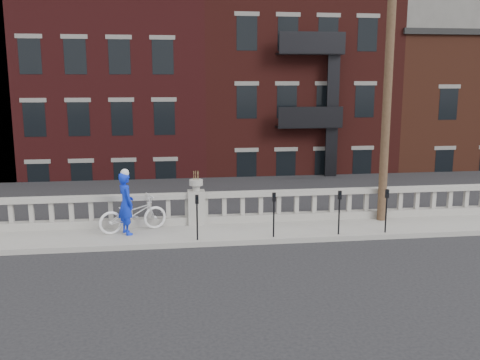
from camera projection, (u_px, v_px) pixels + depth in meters
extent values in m
plane|color=black|center=(205.00, 270.00, 13.74)|extent=(120.00, 120.00, 0.00)
cube|color=gray|center=(198.00, 234.00, 16.64)|extent=(32.00, 2.20, 0.15)
cube|color=gray|center=(197.00, 220.00, 17.53)|extent=(28.00, 0.34, 0.25)
cube|color=gray|center=(196.00, 195.00, 17.37)|extent=(28.00, 0.34, 0.16)
cube|color=gray|center=(196.00, 207.00, 17.45)|extent=(0.55, 0.55, 1.10)
cylinder|color=gray|center=(196.00, 188.00, 17.33)|extent=(0.24, 0.24, 0.20)
cylinder|color=gray|center=(196.00, 182.00, 17.29)|extent=(0.44, 0.44, 0.18)
cube|color=#605E59|center=(197.00, 293.00, 18.38)|extent=(36.00, 0.50, 5.15)
cube|color=black|center=(181.00, 215.00, 39.98)|extent=(80.00, 44.00, 0.50)
cube|color=#595651|center=(144.00, 270.00, 22.26)|extent=(16.00, 7.00, 4.00)
cube|color=#595651|center=(423.00, 88.00, 47.98)|extent=(14.00, 14.00, 18.00)
cube|color=#401213|center=(115.00, 126.00, 32.24)|extent=(10.00, 14.00, 14.00)
cube|color=black|center=(110.00, 3.00, 30.90)|extent=(10.30, 14.30, 0.30)
cube|color=#3D1310|center=(278.00, 112.00, 33.43)|extent=(10.00, 14.00, 15.50)
cube|color=#4E2417|center=(426.00, 138.00, 35.09)|extent=(10.00, 14.00, 12.00)
cube|color=black|center=(433.00, 41.00, 33.94)|extent=(10.30, 14.30, 0.30)
cylinder|color=#422D1E|center=(389.00, 69.00, 17.10)|extent=(0.28, 0.28, 10.00)
cylinder|color=black|center=(197.00, 222.00, 15.69)|extent=(0.05, 0.05, 1.10)
cube|color=black|center=(197.00, 199.00, 15.56)|extent=(0.10, 0.08, 0.26)
cube|color=black|center=(197.00, 198.00, 15.51)|extent=(0.06, 0.01, 0.08)
cylinder|color=black|center=(274.00, 219.00, 15.99)|extent=(0.05, 0.05, 1.10)
cube|color=black|center=(274.00, 197.00, 15.86)|extent=(0.10, 0.08, 0.26)
cube|color=black|center=(274.00, 196.00, 15.81)|extent=(0.06, 0.01, 0.08)
cylinder|color=black|center=(339.00, 217.00, 16.26)|extent=(0.05, 0.05, 1.10)
cube|color=black|center=(340.00, 195.00, 16.13)|extent=(0.10, 0.08, 0.26)
cube|color=black|center=(340.00, 194.00, 16.08)|extent=(0.06, 0.01, 0.08)
cylinder|color=black|center=(386.00, 215.00, 16.46)|extent=(0.05, 0.05, 1.10)
cube|color=black|center=(387.00, 194.00, 16.33)|extent=(0.10, 0.08, 0.26)
cube|color=black|center=(388.00, 193.00, 16.28)|extent=(0.06, 0.01, 0.08)
imported|color=white|center=(133.00, 214.00, 16.58)|extent=(2.26, 1.43, 1.12)
imported|color=#0D28CF|center=(126.00, 203.00, 16.24)|extent=(0.71, 0.83, 1.91)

